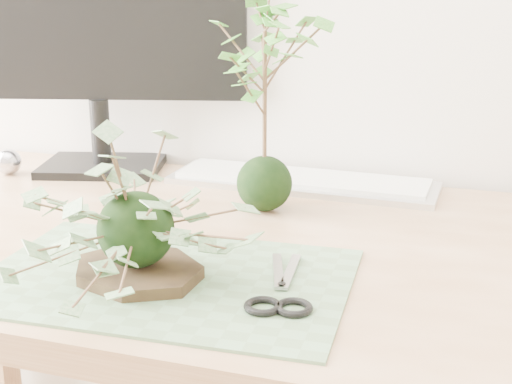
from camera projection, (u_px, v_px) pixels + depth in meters
desk at (275, 297)px, 1.05m from camera, size 1.60×0.70×0.74m
cutting_mat at (166, 278)px, 0.89m from camera, size 0.47×0.32×0.00m
stone_dish at (138, 271)px, 0.89m from camera, size 0.23×0.23×0.01m
ivy_kokedama at (134, 195)px, 0.86m from camera, size 0.32×0.32×0.19m
maple_kokedama at (265, 46)px, 1.08m from camera, size 0.25×0.25×0.37m
keyboard at (302, 181)px, 1.28m from camera, size 0.49×0.16×0.02m
monitor at (96, 19)px, 1.31m from camera, size 0.55×0.22×0.50m
foil_ball at (8, 162)px, 1.35m from camera, size 0.05×0.05×0.05m
scissors at (275, 298)px, 0.82m from camera, size 0.09×0.18×0.01m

